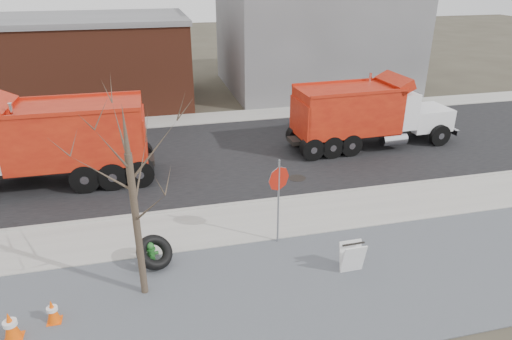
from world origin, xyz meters
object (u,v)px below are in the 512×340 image
object	(u,v)px
fire_hydrant	(151,255)
sandwich_board	(352,257)
truck_tire	(155,252)
stop_sign	(279,188)
dump_truck_red_b	(47,141)
dump_truck_red_a	(366,112)

from	to	relation	value
fire_hydrant	sandwich_board	distance (m)	5.72
truck_tire	sandwich_board	world-z (taller)	sandwich_board
truck_tire	stop_sign	xyz separation A→B (m)	(3.78, 0.38, 1.44)
sandwich_board	dump_truck_red_b	distance (m)	12.21
dump_truck_red_a	dump_truck_red_b	world-z (taller)	dump_truck_red_b
fire_hydrant	dump_truck_red_a	world-z (taller)	dump_truck_red_a
sandwich_board	dump_truck_red_b	world-z (taller)	dump_truck_red_b
dump_truck_red_b	fire_hydrant	bearing A→B (deg)	119.49
truck_tire	stop_sign	bearing A→B (deg)	5.67
fire_hydrant	truck_tire	bearing A→B (deg)	-38.77
fire_hydrant	stop_sign	world-z (taller)	stop_sign
fire_hydrant	dump_truck_red_b	distance (m)	7.52
fire_hydrant	stop_sign	size ratio (longest dim) A/B	0.27
truck_tire	stop_sign	distance (m)	4.06
sandwich_board	dump_truck_red_a	bearing A→B (deg)	61.42
fire_hydrant	truck_tire	distance (m)	0.17
fire_hydrant	stop_sign	xyz separation A→B (m)	(3.88, 0.32, 1.56)
stop_sign	dump_truck_red_a	world-z (taller)	dump_truck_red_a
truck_tire	dump_truck_red_a	bearing A→B (deg)	36.31
sandwich_board	stop_sign	bearing A→B (deg)	128.32
truck_tire	sandwich_board	size ratio (longest dim) A/B	1.56
truck_tire	sandwich_board	distance (m)	5.61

